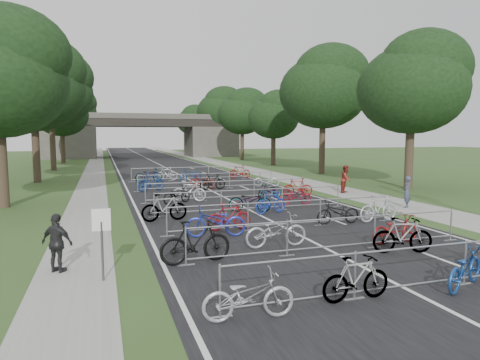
{
  "coord_description": "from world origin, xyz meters",
  "views": [
    {
      "loc": [
        -6.74,
        -7.88,
        3.62
      ],
      "look_at": [
        0.65,
        14.92,
        1.1
      ],
      "focal_mm": 32.0,
      "sensor_mm": 36.0,
      "label": 1
    }
  ],
  "objects_px": {
    "bike_2": "(465,268)",
    "pedestrian_c": "(57,243)",
    "bike_1": "(356,279)",
    "pedestrian_a": "(407,192)",
    "bike_0": "(249,296)",
    "park_sign": "(102,231)",
    "pedestrian_b": "(346,179)",
    "overpass_bridge": "(144,136)"
  },
  "relations": [
    {
      "from": "park_sign",
      "to": "bike_1",
      "type": "xyz_separation_m",
      "value": [
        5.25,
        -3.07,
        -0.76
      ]
    },
    {
      "from": "pedestrian_c",
      "to": "overpass_bridge",
      "type": "bearing_deg",
      "value": -63.34
    },
    {
      "from": "pedestrian_c",
      "to": "bike_1",
      "type": "bearing_deg",
      "value": -178.89
    },
    {
      "from": "overpass_bridge",
      "to": "park_sign",
      "type": "xyz_separation_m",
      "value": [
        -6.8,
        -62.0,
        -2.27
      ]
    },
    {
      "from": "overpass_bridge",
      "to": "pedestrian_b",
      "type": "relative_size",
      "value": 17.92
    },
    {
      "from": "pedestrian_c",
      "to": "pedestrian_b",
      "type": "bearing_deg",
      "value": -110.05
    },
    {
      "from": "bike_1",
      "to": "pedestrian_a",
      "type": "xyz_separation_m",
      "value": [
        9.25,
        9.74,
        0.29
      ]
    },
    {
      "from": "pedestrian_b",
      "to": "bike_1",
      "type": "bearing_deg",
      "value": -159.75
    },
    {
      "from": "bike_1",
      "to": "overpass_bridge",
      "type": "bearing_deg",
      "value": -3.03
    },
    {
      "from": "bike_2",
      "to": "pedestrian_a",
      "type": "height_order",
      "value": "pedestrian_a"
    },
    {
      "from": "overpass_bridge",
      "to": "pedestrian_b",
      "type": "height_order",
      "value": "overpass_bridge"
    },
    {
      "from": "bike_0",
      "to": "pedestrian_a",
      "type": "bearing_deg",
      "value": -45.51
    },
    {
      "from": "bike_0",
      "to": "pedestrian_a",
      "type": "xyz_separation_m",
      "value": [
        11.79,
        9.91,
        0.3
      ]
    },
    {
      "from": "bike_0",
      "to": "pedestrian_a",
      "type": "relative_size",
      "value": 1.17
    },
    {
      "from": "park_sign",
      "to": "overpass_bridge",
      "type": "bearing_deg",
      "value": 83.74
    },
    {
      "from": "pedestrian_a",
      "to": "bike_0",
      "type": "bearing_deg",
      "value": -2.05
    },
    {
      "from": "pedestrian_b",
      "to": "pedestrian_c",
      "type": "bearing_deg",
      "value": 177.23
    },
    {
      "from": "bike_2",
      "to": "pedestrian_c",
      "type": "xyz_separation_m",
      "value": [
        -9.26,
        4.25,
        0.28
      ]
    },
    {
      "from": "park_sign",
      "to": "bike_2",
      "type": "relative_size",
      "value": 0.96
    },
    {
      "from": "bike_0",
      "to": "pedestrian_c",
      "type": "bearing_deg",
      "value": 46.06
    },
    {
      "from": "bike_0",
      "to": "pedestrian_c",
      "type": "relative_size",
      "value": 1.18
    },
    {
      "from": "bike_1",
      "to": "pedestrian_c",
      "type": "bearing_deg",
      "value": 55.37
    },
    {
      "from": "bike_1",
      "to": "park_sign",
      "type": "bearing_deg",
      "value": 58.0
    },
    {
      "from": "bike_0",
      "to": "overpass_bridge",
      "type": "bearing_deg",
      "value": 0.85
    },
    {
      "from": "bike_2",
      "to": "park_sign",
      "type": "bearing_deg",
      "value": 42.92
    },
    {
      "from": "bike_1",
      "to": "bike_2",
      "type": "bearing_deg",
      "value": -93.93
    },
    {
      "from": "bike_0",
      "to": "pedestrian_c",
      "type": "distance_m",
      "value": 5.78
    },
    {
      "from": "park_sign",
      "to": "pedestrian_a",
      "type": "relative_size",
      "value": 1.16
    },
    {
      "from": "pedestrian_a",
      "to": "pedestrian_b",
      "type": "bearing_deg",
      "value": -133.32
    },
    {
      "from": "bike_1",
      "to": "pedestrian_c",
      "type": "distance_m",
      "value": 7.61
    },
    {
      "from": "park_sign",
      "to": "bike_1",
      "type": "relative_size",
      "value": 1.09
    },
    {
      "from": "overpass_bridge",
      "to": "pedestrian_b",
      "type": "xyz_separation_m",
      "value": [
        7.82,
        -49.55,
        -2.67
      ]
    },
    {
      "from": "bike_1",
      "to": "pedestrian_c",
      "type": "height_order",
      "value": "pedestrian_c"
    },
    {
      "from": "bike_1",
      "to": "pedestrian_b",
      "type": "distance_m",
      "value": 18.14
    },
    {
      "from": "bike_1",
      "to": "bike_2",
      "type": "relative_size",
      "value": 0.88
    },
    {
      "from": "pedestrian_a",
      "to": "pedestrian_b",
      "type": "distance_m",
      "value": 5.79
    },
    {
      "from": "overpass_bridge",
      "to": "pedestrian_a",
      "type": "bearing_deg",
      "value": -82.08
    },
    {
      "from": "park_sign",
      "to": "bike_2",
      "type": "height_order",
      "value": "park_sign"
    },
    {
      "from": "bike_0",
      "to": "bike_2",
      "type": "distance_m",
      "value": 5.42
    },
    {
      "from": "bike_1",
      "to": "bike_2",
      "type": "xyz_separation_m",
      "value": [
        2.88,
        -0.11,
        -0.0
      ]
    },
    {
      "from": "bike_1",
      "to": "pedestrian_b",
      "type": "height_order",
      "value": "pedestrian_b"
    },
    {
      "from": "overpass_bridge",
      "to": "bike_1",
      "type": "relative_size",
      "value": 18.49
    }
  ]
}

